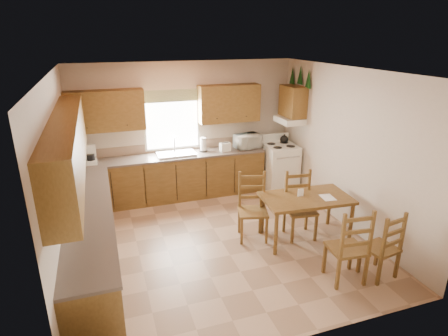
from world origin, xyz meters
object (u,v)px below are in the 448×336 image
object	(u,v)px
stove	(280,168)
chair_far_left	(253,208)
microwave	(248,141)
dining_table	(305,218)
chair_near_left	(381,244)
chair_near_right	(347,244)
chair_far_right	(301,206)

from	to	relation	value
stove	chair_far_left	xyz separation A→B (m)	(-1.36, -1.74, 0.06)
chair_far_left	stove	bearing A→B (deg)	67.26
microwave	dining_table	distance (m)	2.38
chair_near_left	chair_near_right	bearing A→B (deg)	-17.99
microwave	dining_table	world-z (taller)	microwave
chair_far_right	dining_table	bearing A→B (deg)	-55.89
microwave	chair_far_left	distance (m)	2.18
dining_table	chair_near_right	size ratio (longest dim) A/B	1.27
microwave	chair_near_left	world-z (taller)	microwave
dining_table	chair_near_left	xyz separation A→B (m)	(0.46, -1.22, 0.12)
chair_near_right	chair_far_left	bearing A→B (deg)	-55.54
chair_near_right	chair_near_left	bearing A→B (deg)	177.93
chair_near_left	chair_near_right	xyz separation A→B (m)	(-0.50, 0.07, 0.06)
chair_far_right	chair_near_right	bearing A→B (deg)	-82.80
chair_near_right	chair_far_right	world-z (taller)	chair_near_right
stove	chair_far_left	bearing A→B (deg)	-125.94
chair_near_left	chair_far_right	xyz separation A→B (m)	(-0.50, 1.29, 0.05)
stove	chair_near_right	world-z (taller)	chair_near_right
stove	chair_far_left	world-z (taller)	chair_far_left
stove	chair_near_right	distance (m)	3.22
microwave	dining_table	size ratio (longest dim) A/B	0.35
chair_far_left	chair_near_left	bearing A→B (deg)	-34.74
chair_near_right	chair_far_right	distance (m)	1.22
stove	microwave	bearing A→B (deg)	160.58
stove	chair_near_left	size ratio (longest dim) A/B	0.98
stove	chair_far_right	xyz separation A→B (m)	(-0.60, -1.95, 0.06)
dining_table	chair_near_left	world-z (taller)	chair_near_left
stove	dining_table	bearing A→B (deg)	-103.50
microwave	chair_near_left	xyz separation A→B (m)	(0.55, -3.49, -0.57)
stove	dining_table	distance (m)	2.10
dining_table	chair_far_left	bearing A→B (deg)	164.87
stove	chair_near_right	size ratio (longest dim) A/B	0.88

